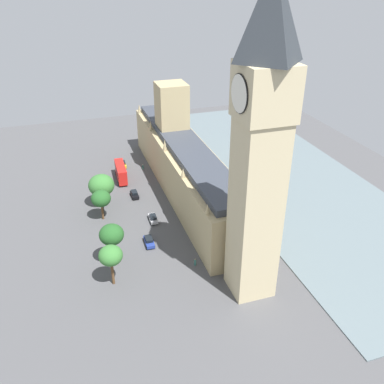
{
  "coord_description": "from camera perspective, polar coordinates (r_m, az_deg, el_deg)",
  "views": [
    {
      "loc": [
        28.63,
        100.46,
        57.14
      ],
      "look_at": [
        1.0,
        14.93,
        7.86
      ],
      "focal_mm": 39.16,
      "sensor_mm": 36.0,
      "label": 1
    }
  ],
  "objects": [
    {
      "name": "plane_tree_corner",
      "position": [
        106.07,
        -12.29,
        -0.89
      ],
      "size": [
        4.91,
        4.91,
        8.02
      ],
      "color": "brown",
      "rests_on": "ground"
    },
    {
      "name": "pedestrian_far_end",
      "position": [
        133.03,
        -6.7,
        3.43
      ],
      "size": [
        0.64,
        0.67,
        1.6
      ],
      "rotation": [
        0.0,
        0.0,
        3.79
      ],
      "color": "#336B60",
      "rests_on": "ground"
    },
    {
      "name": "pedestrian_midblock",
      "position": [
        91.06,
        0.42,
        -9.54
      ],
      "size": [
        0.65,
        0.56,
        1.63
      ],
      "rotation": [
        0.0,
        0.0,
        4.44
      ],
      "color": "#336B60",
      "rests_on": "ground"
    },
    {
      "name": "double_decker_bus_opposite_hall",
      "position": [
        126.34,
        -9.66,
        2.74
      ],
      "size": [
        2.99,
        10.59,
        4.75
      ],
      "rotation": [
        0.0,
        0.0,
        3.1
      ],
      "color": "red",
      "rests_on": "ground"
    },
    {
      "name": "plane_tree_under_trees",
      "position": [
        89.34,
        -10.91,
        -5.75
      ],
      "size": [
        5.21,
        5.21,
        9.61
      ],
      "color": "brown",
      "rests_on": "ground"
    },
    {
      "name": "car_silver_by_river_gate",
      "position": [
        105.66,
        -5.33,
        -3.57
      ],
      "size": [
        1.98,
        4.53,
        1.74
      ],
      "rotation": [
        0.0,
        0.0,
        3.12
      ],
      "color": "#B7B7BC",
      "rests_on": "ground"
    },
    {
      "name": "plane_tree_trailing",
      "position": [
        84.08,
        -11.02,
        -8.52
      ],
      "size": [
        4.77,
        4.77,
        9.08
      ],
      "color": "brown",
      "rests_on": "ground"
    },
    {
      "name": "car_yellow_cab_near_tower",
      "position": [
        135.27,
        -9.39,
        3.75
      ],
      "size": [
        2.01,
        4.56,
        1.74
      ],
      "rotation": [
        0.0,
        0.0,
        -0.04
      ],
      "color": "gold",
      "rests_on": "ground"
    },
    {
      "name": "ground_plane",
      "position": [
        119.07,
        -1.75,
        0.04
      ],
      "size": [
        144.58,
        144.58,
        0.0
      ],
      "primitive_type": "plane",
      "color": "#4C4C4F"
    },
    {
      "name": "parliament_building",
      "position": [
        117.45,
        -1.11,
        4.0
      ],
      "size": [
        12.58,
        74.58,
        27.45
      ],
      "color": "tan",
      "rests_on": "ground"
    },
    {
      "name": "clock_tower",
      "position": [
        70.61,
        9.31,
        6.23
      ],
      "size": [
        8.75,
        8.75,
        59.05
      ],
      "color": "#CCBA8E",
      "rests_on": "ground"
    },
    {
      "name": "plane_tree_slot_10",
      "position": [
        112.08,
        -12.24,
        0.9
      ],
      "size": [
        6.76,
        6.76,
        8.92
      ],
      "color": "brown",
      "rests_on": "ground"
    },
    {
      "name": "car_black_leading",
      "position": [
        117.02,
        -7.84,
        -0.29
      ],
      "size": [
        1.93,
        4.23,
        1.74
      ],
      "rotation": [
        0.0,
        0.0,
        0.02
      ],
      "color": "black",
      "rests_on": "ground"
    },
    {
      "name": "river_thames",
      "position": [
        131.34,
        12.58,
        2.27
      ],
      "size": [
        42.06,
        130.12,
        0.25
      ],
      "primitive_type": "cube",
      "color": "slate",
      "rests_on": "ground"
    },
    {
      "name": "street_lamp_slot_11",
      "position": [
        108.04,
        -12.03,
        -1.36
      ],
      "size": [
        0.56,
        0.56,
        5.83
      ],
      "color": "black",
      "rests_on": "ground"
    },
    {
      "name": "car_blue_kerbside",
      "position": [
        97.52,
        -5.88,
        -6.67
      ],
      "size": [
        2.04,
        4.66,
        1.74
      ],
      "rotation": [
        0.0,
        0.0,
        -0.02
      ],
      "color": "navy",
      "rests_on": "ground"
    }
  ]
}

